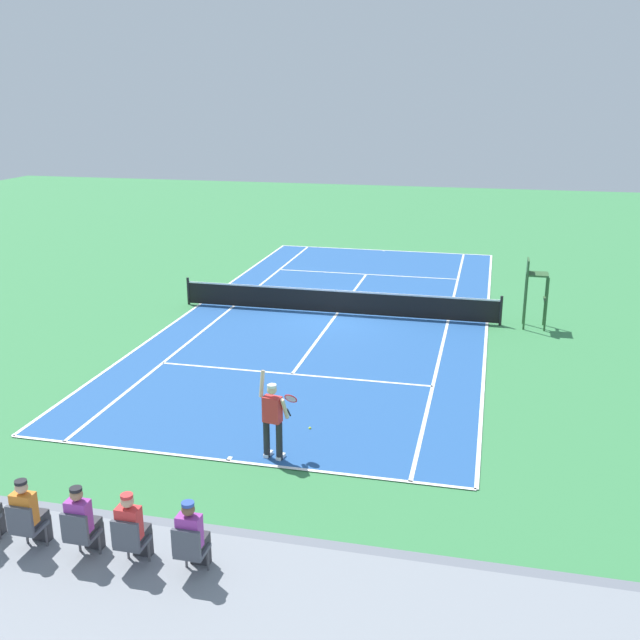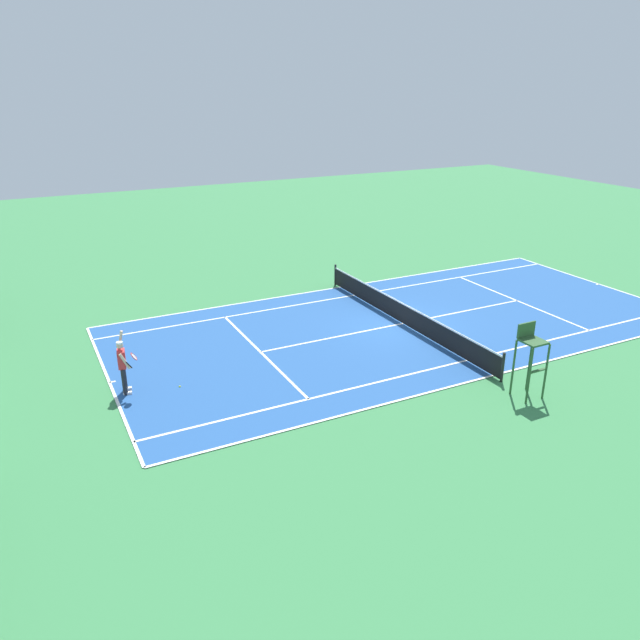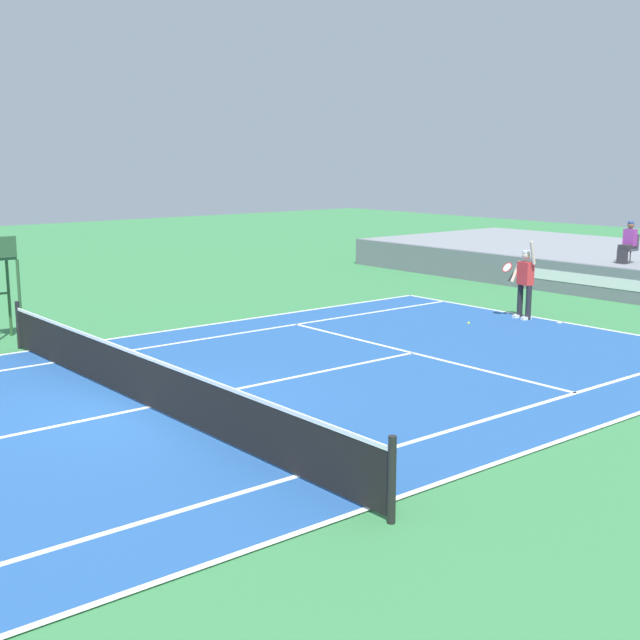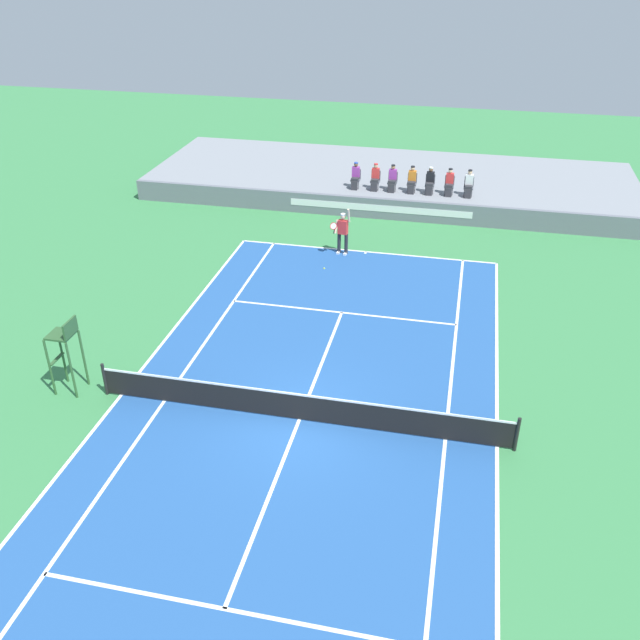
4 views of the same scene
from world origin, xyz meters
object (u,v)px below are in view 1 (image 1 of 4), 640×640
at_px(tennis_player, 273,418).
at_px(umpire_chair, 535,285).
at_px(spectator_seated_1, 132,530).
at_px(spectator_seated_2, 83,523).
at_px(spectator_seated_0, 192,538).
at_px(tennis_ball, 310,428).
at_px(spectator_seated_3, 29,515).

distance_m(tennis_player, umpire_chair, 13.02).
bearing_deg(spectator_seated_1, spectator_seated_2, 0.00).
bearing_deg(spectator_seated_2, spectator_seated_0, 180.00).
xyz_separation_m(spectator_seated_0, tennis_ball, (0.01, -7.27, -1.58)).
relative_size(spectator_seated_0, umpire_chair, 0.52).
bearing_deg(tennis_player, umpire_chair, -117.75).
height_order(spectator_seated_3, tennis_player, spectator_seated_3).
xyz_separation_m(spectator_seated_1, tennis_player, (-0.53, -5.61, -0.62)).
xyz_separation_m(spectator_seated_0, tennis_player, (0.44, -5.61, -0.62)).
xyz_separation_m(spectator_seated_2, tennis_player, (-1.36, -5.61, -0.62)).
relative_size(spectator_seated_2, tennis_player, 0.61).
distance_m(tennis_player, tennis_ball, 1.96).
bearing_deg(spectator_seated_0, spectator_seated_2, 0.00).
distance_m(tennis_ball, umpire_chair, 11.45).
distance_m(spectator_seated_0, spectator_seated_3, 2.74).
relative_size(spectator_seated_1, tennis_player, 0.61).
height_order(spectator_seated_0, umpire_chair, umpire_chair).
distance_m(spectator_seated_1, umpire_chair, 18.34).
bearing_deg(spectator_seated_1, spectator_seated_0, 180.00).
height_order(spectator_seated_2, spectator_seated_3, same).
bearing_deg(tennis_ball, tennis_player, 75.37).
bearing_deg(spectator_seated_1, spectator_seated_3, 0.00).
distance_m(spectator_seated_1, spectator_seated_3, 1.77).
xyz_separation_m(spectator_seated_1, spectator_seated_2, (0.84, 0.00, 0.00)).
xyz_separation_m(spectator_seated_1, tennis_ball, (-0.96, -7.27, -1.58)).
bearing_deg(tennis_ball, spectator_seated_2, 76.12).
xyz_separation_m(spectator_seated_0, umpire_chair, (-5.61, -17.12, -0.06)).
relative_size(spectator_seated_3, tennis_ball, 18.60).
distance_m(spectator_seated_0, tennis_ball, 7.44).
bearing_deg(tennis_ball, umpire_chair, -119.71).
height_order(spectator_seated_1, tennis_ball, spectator_seated_1).
height_order(tennis_player, umpire_chair, umpire_chair).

